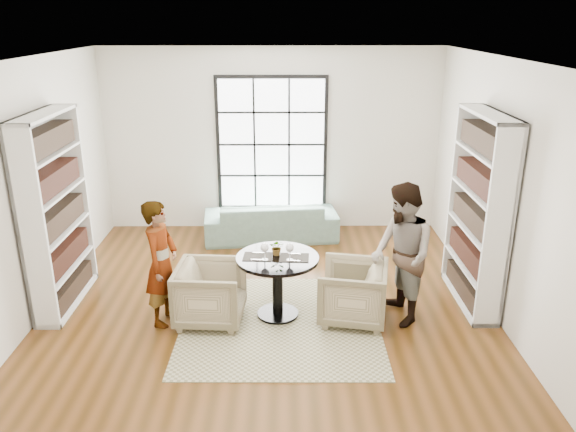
{
  "coord_description": "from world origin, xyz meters",
  "views": [
    {
      "loc": [
        0.2,
        -6.1,
        3.44
      ],
      "look_at": [
        0.25,
        0.4,
        1.11
      ],
      "focal_mm": 35.0,
      "sensor_mm": 36.0,
      "label": 1
    }
  ],
  "objects_px": {
    "person_right": "(402,255)",
    "wine_glass_left": "(265,248)",
    "armchair_right": "(353,292)",
    "flower_centerpiece": "(277,247)",
    "wine_glass_right": "(290,248)",
    "armchair_left": "(211,293)",
    "sofa": "(271,220)",
    "person_left": "(161,263)",
    "pedestal_table": "(278,273)"
  },
  "relations": [
    {
      "from": "person_right",
      "to": "wine_glass_left",
      "type": "xyz_separation_m",
      "value": [
        -1.58,
        -0.0,
        0.09
      ]
    },
    {
      "from": "armchair_right",
      "to": "wine_glass_left",
      "type": "relative_size",
      "value": 3.68
    },
    {
      "from": "flower_centerpiece",
      "to": "wine_glass_right",
      "type": "bearing_deg",
      "value": -47.23
    },
    {
      "from": "wine_glass_left",
      "to": "wine_glass_right",
      "type": "height_order",
      "value": "wine_glass_left"
    },
    {
      "from": "wine_glass_left",
      "to": "armchair_left",
      "type": "bearing_deg",
      "value": -178.53
    },
    {
      "from": "person_right",
      "to": "flower_centerpiece",
      "type": "height_order",
      "value": "person_right"
    },
    {
      "from": "sofa",
      "to": "person_left",
      "type": "xyz_separation_m",
      "value": [
        -1.2,
        -2.64,
        0.44
      ]
    },
    {
      "from": "pedestal_table",
      "to": "armchair_right",
      "type": "height_order",
      "value": "pedestal_table"
    },
    {
      "from": "person_left",
      "to": "wine_glass_right",
      "type": "bearing_deg",
      "value": -78.56
    },
    {
      "from": "flower_centerpiece",
      "to": "pedestal_table",
      "type": "bearing_deg",
      "value": -85.83
    },
    {
      "from": "sofa",
      "to": "person_right",
      "type": "relative_size",
      "value": 1.26
    },
    {
      "from": "armchair_right",
      "to": "flower_centerpiece",
      "type": "relative_size",
      "value": 4.1
    },
    {
      "from": "sofa",
      "to": "person_left",
      "type": "distance_m",
      "value": 2.94
    },
    {
      "from": "armchair_right",
      "to": "wine_glass_left",
      "type": "distance_m",
      "value": 1.18
    },
    {
      "from": "armchair_right",
      "to": "person_left",
      "type": "bearing_deg",
      "value": -78.17
    },
    {
      "from": "sofa",
      "to": "armchair_left",
      "type": "distance_m",
      "value": 2.72
    },
    {
      "from": "sofa",
      "to": "person_right",
      "type": "bearing_deg",
      "value": 115.19
    },
    {
      "from": "sofa",
      "to": "wine_glass_right",
      "type": "height_order",
      "value": "wine_glass_right"
    },
    {
      "from": "pedestal_table",
      "to": "sofa",
      "type": "bearing_deg",
      "value": 93.06
    },
    {
      "from": "armchair_left",
      "to": "wine_glass_right",
      "type": "bearing_deg",
      "value": -85.28
    },
    {
      "from": "person_left",
      "to": "wine_glass_right",
      "type": "height_order",
      "value": "person_left"
    },
    {
      "from": "pedestal_table",
      "to": "person_left",
      "type": "xyz_separation_m",
      "value": [
        -1.34,
        -0.11,
        0.19
      ]
    },
    {
      "from": "sofa",
      "to": "wine_glass_right",
      "type": "relative_size",
      "value": 10.09
    },
    {
      "from": "sofa",
      "to": "wine_glass_right",
      "type": "bearing_deg",
      "value": 90.33
    },
    {
      "from": "armchair_left",
      "to": "wine_glass_left",
      "type": "distance_m",
      "value": 0.86
    },
    {
      "from": "wine_glass_left",
      "to": "wine_glass_right",
      "type": "xyz_separation_m",
      "value": [
        0.29,
        -0.0,
        -0.0
      ]
    },
    {
      "from": "sofa",
      "to": "wine_glass_right",
      "type": "distance_m",
      "value": 2.72
    },
    {
      "from": "armchair_right",
      "to": "wine_glass_left",
      "type": "bearing_deg",
      "value": -78.58
    },
    {
      "from": "sofa",
      "to": "person_left",
      "type": "relative_size",
      "value": 1.41
    },
    {
      "from": "person_right",
      "to": "wine_glass_left",
      "type": "relative_size",
      "value": 7.9
    },
    {
      "from": "wine_glass_left",
      "to": "sofa",
      "type": "bearing_deg",
      "value": 89.79
    },
    {
      "from": "armchair_right",
      "to": "person_left",
      "type": "relative_size",
      "value": 0.52
    },
    {
      "from": "wine_glass_right",
      "to": "flower_centerpiece",
      "type": "relative_size",
      "value": 1.1
    },
    {
      "from": "armchair_left",
      "to": "person_right",
      "type": "bearing_deg",
      "value": -85.65
    },
    {
      "from": "armchair_right",
      "to": "wine_glass_right",
      "type": "bearing_deg",
      "value": -78.31
    },
    {
      "from": "person_right",
      "to": "person_left",
      "type": "bearing_deg",
      "value": -101.88
    },
    {
      "from": "wine_glass_left",
      "to": "flower_centerpiece",
      "type": "distance_m",
      "value": 0.22
    },
    {
      "from": "pedestal_table",
      "to": "armchair_right",
      "type": "xyz_separation_m",
      "value": [
        0.89,
        -0.1,
        -0.21
      ]
    },
    {
      "from": "pedestal_table",
      "to": "person_left",
      "type": "distance_m",
      "value": 1.36
    },
    {
      "from": "armchair_left",
      "to": "flower_centerpiece",
      "type": "relative_size",
      "value": 4.13
    },
    {
      "from": "wine_glass_right",
      "to": "pedestal_table",
      "type": "bearing_deg",
      "value": 144.99
    },
    {
      "from": "person_left",
      "to": "wine_glass_right",
      "type": "distance_m",
      "value": 1.49
    },
    {
      "from": "armchair_left",
      "to": "wine_glass_left",
      "type": "xyz_separation_m",
      "value": [
        0.64,
        0.02,
        0.57
      ]
    },
    {
      "from": "person_right",
      "to": "pedestal_table",
      "type": "bearing_deg",
      "value": -106.05
    },
    {
      "from": "armchair_left",
      "to": "flower_centerpiece",
      "type": "height_order",
      "value": "flower_centerpiece"
    },
    {
      "from": "person_left",
      "to": "sofa",
      "type": "bearing_deg",
      "value": -13.51
    },
    {
      "from": "pedestal_table",
      "to": "wine_glass_right",
      "type": "distance_m",
      "value": 0.41
    },
    {
      "from": "armchair_right",
      "to": "person_left",
      "type": "height_order",
      "value": "person_left"
    },
    {
      "from": "armchair_right",
      "to": "person_left",
      "type": "distance_m",
      "value": 2.26
    },
    {
      "from": "flower_centerpiece",
      "to": "person_right",
      "type": "bearing_deg",
      "value": -6.14
    }
  ]
}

